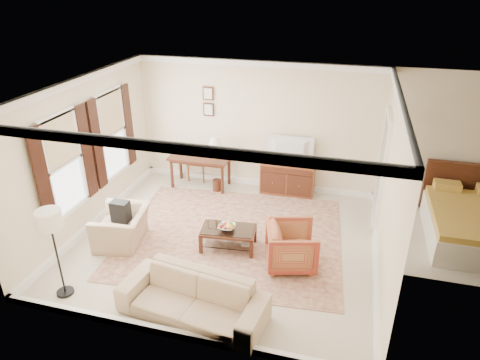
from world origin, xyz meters
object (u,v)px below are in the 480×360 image
at_px(striped_armchair, 292,244).
at_px(club_armchair, 121,222).
at_px(writing_desk, 200,161).
at_px(sideboard, 288,178).
at_px(coffee_table, 228,233).
at_px(tv, 289,142).
at_px(sofa, 192,293).

distance_m(striped_armchair, club_armchair, 3.13).
xyz_separation_m(writing_desk, sideboard, (2.02, 0.19, -0.28)).
height_order(coffee_table, striped_armchair, striped_armchair).
relative_size(writing_desk, striped_armchair, 1.65).
bearing_deg(coffee_table, tv, 74.59).
height_order(writing_desk, sofa, sofa).
height_order(writing_desk, striped_armchair, striped_armchair).
bearing_deg(sofa, club_armchair, 151.48).
height_order(striped_armchair, sofa, same).
bearing_deg(coffee_table, club_armchair, -170.02).
bearing_deg(striped_armchair, tv, -4.37).
height_order(sideboard, sofa, sofa).
relative_size(coffee_table, sofa, 0.48).
bearing_deg(club_armchair, tv, 127.56).
distance_m(tv, sofa, 4.35).
bearing_deg(sofa, coffee_table, 97.86).
bearing_deg(writing_desk, sofa, -71.70).
relative_size(striped_armchair, sofa, 0.39).
bearing_deg(coffee_table, sofa, -90.30).
relative_size(coffee_table, club_armchair, 1.02).
distance_m(club_armchair, sofa, 2.41).
xyz_separation_m(tv, club_armchair, (-2.62, -2.78, -0.80)).
bearing_deg(coffee_table, striped_armchair, -10.04).
bearing_deg(writing_desk, coffee_table, -59.24).
distance_m(sideboard, coffee_table, 2.55).
distance_m(sideboard, striped_armchair, 2.71).
relative_size(tv, sofa, 0.46).
relative_size(writing_desk, sideboard, 1.16).
xyz_separation_m(sideboard, coffee_table, (-0.67, -2.45, -0.06)).
bearing_deg(club_armchair, striped_armchair, 83.31).
xyz_separation_m(tv, sofa, (-0.68, -4.22, -0.82)).
bearing_deg(club_armchair, sideboard, 127.77).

